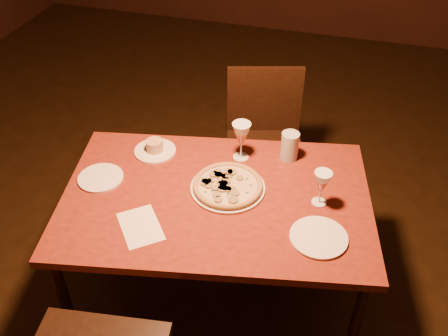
# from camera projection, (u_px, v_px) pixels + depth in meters

# --- Properties ---
(dining_table) EXTENTS (1.42, 1.06, 0.69)m
(dining_table) POSITION_uv_depth(u_px,v_px,m) (216.00, 206.00, 2.12)
(dining_table) COLOR maroon
(dining_table) RESTS_ON floor
(chair_far) EXTENTS (0.51, 0.51, 0.85)m
(chair_far) POSITION_uv_depth(u_px,v_px,m) (264.00, 139.00, 2.75)
(chair_far) COLOR black
(chair_far) RESTS_ON floor
(pizza_plate) EXTENTS (0.32, 0.32, 0.03)m
(pizza_plate) POSITION_uv_depth(u_px,v_px,m) (228.00, 186.00, 2.10)
(pizza_plate) COLOR white
(pizza_plate) RESTS_ON dining_table
(ramekin_saucer) EXTENTS (0.19, 0.19, 0.06)m
(ramekin_saucer) POSITION_uv_depth(u_px,v_px,m) (155.00, 148.00, 2.30)
(ramekin_saucer) COLOR white
(ramekin_saucer) RESTS_ON dining_table
(wine_glass_far) EXTENTS (0.08, 0.08, 0.18)m
(wine_glass_far) POSITION_uv_depth(u_px,v_px,m) (241.00, 141.00, 2.22)
(wine_glass_far) COLOR #CB5B54
(wine_glass_far) RESTS_ON dining_table
(wine_glass_right) EXTENTS (0.07, 0.07, 0.16)m
(wine_glass_right) POSITION_uv_depth(u_px,v_px,m) (321.00, 188.00, 2.00)
(wine_glass_right) COLOR #CB5B54
(wine_glass_right) RESTS_ON dining_table
(water_tumbler) EXTENTS (0.08, 0.08, 0.13)m
(water_tumbler) POSITION_uv_depth(u_px,v_px,m) (290.00, 146.00, 2.24)
(water_tumbler) COLOR #B1B9C1
(water_tumbler) RESTS_ON dining_table
(side_plate_left) EXTENTS (0.20, 0.20, 0.01)m
(side_plate_left) POSITION_uv_depth(u_px,v_px,m) (101.00, 178.00, 2.16)
(side_plate_left) COLOR white
(side_plate_left) RESTS_ON dining_table
(side_plate_near) EXTENTS (0.22, 0.22, 0.01)m
(side_plate_near) POSITION_uv_depth(u_px,v_px,m) (319.00, 237.00, 1.89)
(side_plate_near) COLOR white
(side_plate_near) RESTS_ON dining_table
(menu_card) EXTENTS (0.24, 0.25, 0.00)m
(menu_card) POSITION_uv_depth(u_px,v_px,m) (140.00, 226.00, 1.94)
(menu_card) COLOR white
(menu_card) RESTS_ON dining_table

